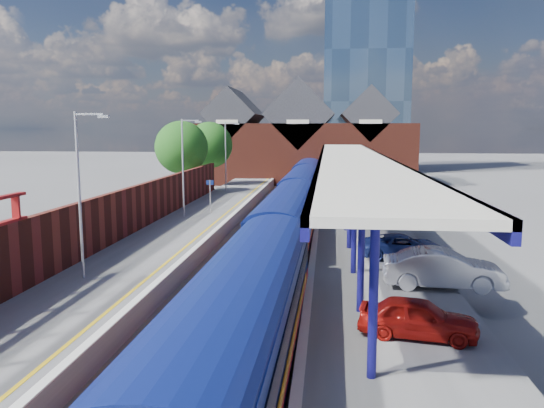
{
  "coord_description": "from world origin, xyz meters",
  "views": [
    {
      "loc": [
        3.81,
        -14.99,
        7.3
      ],
      "look_at": [
        0.34,
        17.94,
        2.6
      ],
      "focal_mm": 35.0,
      "sensor_mm": 36.0,
      "label": 1
    }
  ],
  "objects": [
    {
      "name": "coping_left",
      "position": [
        -3.15,
        20.0,
        1.02
      ],
      "size": [
        0.3,
        76.0,
        0.05
      ],
      "primitive_type": "cube",
      "color": "silver",
      "rests_on": "left_platform"
    },
    {
      "name": "station_building",
      "position": [
        0.0,
        58.0,
        5.45
      ],
      "size": [
        30.0,
        12.12,
        13.78
      ],
      "color": "#582117",
      "rests_on": "ground"
    },
    {
      "name": "tree_near",
      "position": [
        -10.35,
        35.91,
        5.35
      ],
      "size": [
        5.2,
        5.2,
        8.1
      ],
      "color": "#382314",
      "rests_on": "ground"
    },
    {
      "name": "tree_far",
      "position": [
        -9.35,
        43.91,
        5.35
      ],
      "size": [
        5.2,
        5.2,
        8.1
      ],
      "color": "#382314",
      "rests_on": "ground"
    },
    {
      "name": "platform_sign",
      "position": [
        -5.0,
        24.0,
        2.69
      ],
      "size": [
        0.55,
        0.08,
        2.5
      ],
      "color": "#A5A8AA",
      "rests_on": "left_platform"
    },
    {
      "name": "ground",
      "position": [
        0.0,
        30.0,
        0.0
      ],
      "size": [
        240.0,
        240.0,
        0.0
      ],
      "primitive_type": "plane",
      "color": "#5B5B5E",
      "rests_on": "ground"
    },
    {
      "name": "rails",
      "position": [
        0.0,
        20.0,
        0.12
      ],
      "size": [
        4.51,
        76.0,
        0.14
      ],
      "color": "slate",
      "rests_on": "ground"
    },
    {
      "name": "parked_car_blue",
      "position": [
        7.56,
        11.04,
        1.58
      ],
      "size": [
        4.33,
        2.25,
        1.17
      ],
      "primitive_type": "imported",
      "rotation": [
        0.0,
        0.0,
        1.65
      ],
      "color": "navy",
      "rests_on": "right_platform"
    },
    {
      "name": "right_platform",
      "position": [
        6.0,
        20.0,
        0.5
      ],
      "size": [
        6.0,
        76.0,
        1.0
      ],
      "primitive_type": "cube",
      "color": "#565659",
      "rests_on": "ground"
    },
    {
      "name": "train",
      "position": [
        1.49,
        24.13,
        2.12
      ],
      "size": [
        3.02,
        65.93,
        3.45
      ],
      "color": "navy",
      "rests_on": "ground"
    },
    {
      "name": "canopy",
      "position": [
        5.48,
        21.95,
        5.25
      ],
      "size": [
        4.5,
        52.0,
        4.48
      ],
      "color": "navy",
      "rests_on": "right_platform"
    },
    {
      "name": "parked_car_red",
      "position": [
        6.62,
        0.87,
        1.61
      ],
      "size": [
        3.77,
        2.06,
        1.22
      ],
      "primitive_type": "imported",
      "rotation": [
        0.0,
        0.0,
        1.39
      ],
      "color": "maroon",
      "rests_on": "right_platform"
    },
    {
      "name": "parked_car_dark",
      "position": [
        7.89,
        21.87,
        1.7
      ],
      "size": [
        5.18,
        3.5,
        1.39
      ],
      "primitive_type": "imported",
      "rotation": [
        0.0,
        0.0,
        1.21
      ],
      "color": "black",
      "rests_on": "right_platform"
    },
    {
      "name": "yellow_line",
      "position": [
        -3.75,
        20.0,
        1.01
      ],
      "size": [
        0.14,
        76.0,
        0.01
      ],
      "primitive_type": "cube",
      "color": "yellow",
      "rests_on": "left_platform"
    },
    {
      "name": "lamp_post_d",
      "position": [
        -6.36,
        38.0,
        4.99
      ],
      "size": [
        1.48,
        0.18,
        7.0
      ],
      "color": "#A5A8AA",
      "rests_on": "left_platform"
    },
    {
      "name": "lamp_post_c",
      "position": [
        -6.36,
        22.0,
        4.99
      ],
      "size": [
        1.48,
        0.18,
        7.0
      ],
      "color": "#A5A8AA",
      "rests_on": "left_platform"
    },
    {
      "name": "lamp_post_b",
      "position": [
        -6.36,
        6.0,
        4.99
      ],
      "size": [
        1.48,
        0.18,
        7.0
      ],
      "color": "#A5A8AA",
      "rests_on": "left_platform"
    },
    {
      "name": "parked_car_silver",
      "position": [
        8.44,
        6.15,
        1.77
      ],
      "size": [
        4.76,
        1.88,
        1.54
      ],
      "primitive_type": "imported",
      "rotation": [
        0.0,
        0.0,
        1.52
      ],
      "color": "silver",
      "rests_on": "right_platform"
    },
    {
      "name": "glass_tower",
      "position": [
        10.0,
        80.0,
        20.2
      ],
      "size": [
        14.2,
        14.2,
        40.3
      ],
      "color": "slate",
      "rests_on": "ground"
    },
    {
      "name": "left_platform",
      "position": [
        -5.5,
        20.0,
        0.5
      ],
      "size": [
        5.0,
        76.0,
        1.0
      ],
      "primitive_type": "cube",
      "color": "#565659",
      "rests_on": "ground"
    },
    {
      "name": "brick_wall",
      "position": [
        -8.1,
        13.54,
        2.45
      ],
      "size": [
        0.35,
        50.0,
        3.86
      ],
      "color": "#582117",
      "rests_on": "left_platform"
    },
    {
      "name": "coping_right",
      "position": [
        3.15,
        20.0,
        1.02
      ],
      "size": [
        0.3,
        76.0,
        0.05
      ],
      "primitive_type": "cube",
      "color": "silver",
      "rests_on": "right_platform"
    },
    {
      "name": "ballast_bed",
      "position": [
        0.0,
        20.0,
        0.03
      ],
      "size": [
        6.0,
        76.0,
        0.06
      ],
      "primitive_type": "cube",
      "color": "#473D33",
      "rests_on": "ground"
    }
  ]
}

